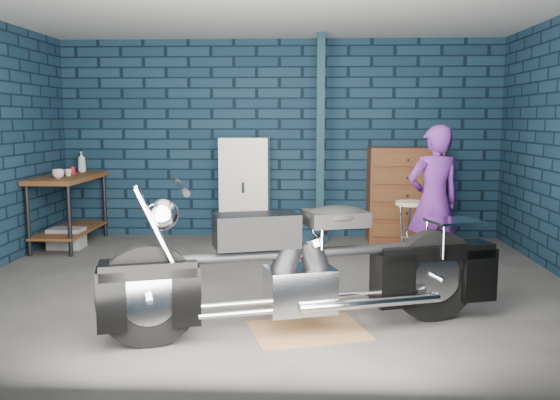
# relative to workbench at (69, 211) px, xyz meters

# --- Properties ---
(ground) EXTENTS (6.00, 6.00, 0.00)m
(ground) POSITION_rel_workbench_xyz_m (2.68, -1.75, -0.46)
(ground) COLOR #53504D
(ground) RESTS_ON ground
(room_walls) EXTENTS (6.02, 5.01, 2.71)m
(room_walls) POSITION_rel_workbench_xyz_m (2.68, -1.20, 1.45)
(room_walls) COLOR #112538
(room_walls) RESTS_ON ground
(support_post) EXTENTS (0.10, 0.10, 2.70)m
(support_post) POSITION_rel_workbench_xyz_m (3.23, 0.20, 0.90)
(support_post) COLOR #102934
(support_post) RESTS_ON ground
(workbench) EXTENTS (0.60, 1.40, 0.91)m
(workbench) POSITION_rel_workbench_xyz_m (0.00, 0.00, 0.00)
(workbench) COLOR brown
(workbench) RESTS_ON ground
(drip_mat) EXTENTS (1.01, 0.87, 0.01)m
(drip_mat) POSITION_rel_workbench_xyz_m (3.07, -3.01, -0.45)
(drip_mat) COLOR brown
(drip_mat) RESTS_ON ground
(motorcycle) EXTENTS (2.75, 1.46, 1.17)m
(motorcycle) POSITION_rel_workbench_xyz_m (3.07, -3.01, 0.13)
(motorcycle) COLOR black
(motorcycle) RESTS_ON ground
(person) EXTENTS (0.65, 0.51, 1.57)m
(person) POSITION_rel_workbench_xyz_m (4.37, -1.32, 0.33)
(person) COLOR #59217C
(person) RESTS_ON ground
(storage_bin) EXTENTS (0.42, 0.30, 0.26)m
(storage_bin) POSITION_rel_workbench_xyz_m (0.02, -0.18, -0.33)
(storage_bin) COLOR #909298
(storage_bin) RESTS_ON ground
(locker) EXTENTS (0.64, 0.46, 1.38)m
(locker) POSITION_rel_workbench_xyz_m (2.23, 0.48, 0.24)
(locker) COLOR silver
(locker) RESTS_ON ground
(tool_chest) EXTENTS (0.94, 0.52, 1.26)m
(tool_chest) POSITION_rel_workbench_xyz_m (4.36, 0.48, 0.17)
(tool_chest) COLOR brown
(tool_chest) RESTS_ON ground
(shop_stool) EXTENTS (0.49, 0.49, 0.67)m
(shop_stool) POSITION_rel_workbench_xyz_m (4.28, -0.50, -0.12)
(shop_stool) COLOR beige
(shop_stool) RESTS_ON ground
(cup_a) EXTENTS (0.14, 0.14, 0.11)m
(cup_a) POSITION_rel_workbench_xyz_m (0.02, -0.34, 0.51)
(cup_a) COLOR beige
(cup_a) RESTS_ON workbench
(cup_b) EXTENTS (0.10, 0.10, 0.09)m
(cup_b) POSITION_rel_workbench_xyz_m (0.04, -0.07, 0.50)
(cup_b) COLOR beige
(cup_b) RESTS_ON workbench
(mug_red) EXTENTS (0.09, 0.09, 0.10)m
(mug_red) POSITION_rel_workbench_xyz_m (0.01, 0.15, 0.51)
(mug_red) COLOR maroon
(mug_red) RESTS_ON workbench
(bottle) EXTENTS (0.12, 0.12, 0.28)m
(bottle) POSITION_rel_workbench_xyz_m (-0.00, 0.51, 0.60)
(bottle) COLOR #909298
(bottle) RESTS_ON workbench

